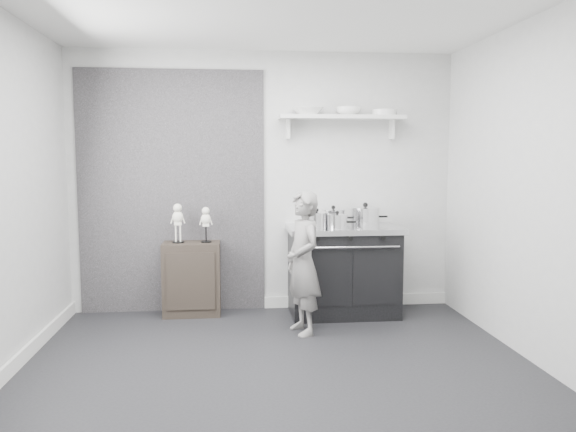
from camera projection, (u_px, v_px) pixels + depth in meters
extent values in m
plane|color=black|center=(279.00, 370.00, 4.25)|extent=(4.00, 4.00, 0.00)
cube|color=#AEAFAC|center=(264.00, 182.00, 5.89)|extent=(4.00, 0.02, 2.70)
cube|color=#AEAFAC|center=(316.00, 220.00, 2.33)|extent=(4.00, 0.02, 2.70)
cube|color=#AEAFAC|center=(537.00, 191.00, 4.32)|extent=(0.02, 3.60, 2.70)
cube|color=silver|center=(278.00, 3.00, 3.97)|extent=(4.00, 3.60, 0.02)
cube|color=black|center=(172.00, 192.00, 5.79)|extent=(1.90, 0.02, 2.50)
cube|color=silver|center=(356.00, 300.00, 6.11)|extent=(2.00, 0.03, 0.12)
cube|color=silver|center=(6.00, 373.00, 4.04)|extent=(0.03, 3.60, 0.12)
cube|color=silver|center=(342.00, 117.00, 5.77)|extent=(1.30, 0.26, 0.04)
cube|color=silver|center=(288.00, 129.00, 5.80)|extent=(0.03, 0.12, 0.20)
cube|color=silver|center=(392.00, 130.00, 5.91)|extent=(0.03, 0.12, 0.20)
cube|color=black|center=(343.00, 273.00, 5.75)|extent=(1.07, 0.64, 0.86)
cube|color=silver|center=(343.00, 229.00, 5.70)|extent=(1.14, 0.69, 0.05)
cube|color=black|center=(323.00, 278.00, 5.41)|extent=(0.45, 0.02, 0.56)
cube|color=black|center=(376.00, 277.00, 5.46)|extent=(0.45, 0.02, 0.56)
cylinder|color=silver|center=(351.00, 247.00, 5.37)|extent=(0.96, 0.02, 0.02)
cylinder|color=black|center=(317.00, 239.00, 5.34)|extent=(0.04, 0.03, 0.04)
cylinder|color=black|center=(350.00, 238.00, 5.38)|extent=(0.04, 0.03, 0.04)
cylinder|color=black|center=(383.00, 238.00, 5.41)|extent=(0.04, 0.03, 0.04)
cube|color=black|center=(192.00, 279.00, 5.73)|extent=(0.58, 0.34, 0.75)
imported|color=slate|center=(303.00, 263.00, 5.10)|extent=(0.43, 0.54, 1.30)
cylinder|color=silver|center=(317.00, 221.00, 5.58)|extent=(0.22, 0.22, 0.14)
cylinder|color=silver|center=(317.00, 213.00, 5.58)|extent=(0.23, 0.23, 0.02)
sphere|color=black|center=(317.00, 210.00, 5.57)|extent=(0.04, 0.04, 0.04)
cylinder|color=black|center=(332.00, 220.00, 5.60)|extent=(0.10, 0.02, 0.02)
cylinder|color=silver|center=(333.00, 218.00, 5.82)|extent=(0.24, 0.24, 0.14)
cylinder|color=silver|center=(333.00, 210.00, 5.81)|extent=(0.24, 0.24, 0.02)
sphere|color=black|center=(333.00, 207.00, 5.80)|extent=(0.04, 0.04, 0.04)
cylinder|color=black|center=(348.00, 218.00, 5.83)|extent=(0.10, 0.02, 0.02)
cylinder|color=silver|center=(365.00, 217.00, 5.83)|extent=(0.29, 0.29, 0.16)
cylinder|color=silver|center=(365.00, 208.00, 5.82)|extent=(0.30, 0.30, 0.02)
sphere|color=black|center=(365.00, 205.00, 5.82)|extent=(0.05, 0.05, 0.05)
cylinder|color=black|center=(383.00, 217.00, 5.85)|extent=(0.10, 0.02, 0.02)
cylinder|color=silver|center=(337.00, 222.00, 5.52)|extent=(0.20, 0.20, 0.12)
cylinder|color=silver|center=(337.00, 215.00, 5.52)|extent=(0.21, 0.21, 0.02)
sphere|color=black|center=(337.00, 213.00, 5.51)|extent=(0.04, 0.04, 0.04)
cylinder|color=black|center=(351.00, 222.00, 5.54)|extent=(0.10, 0.02, 0.02)
imported|color=white|center=(308.00, 111.00, 5.73)|extent=(0.32, 0.32, 0.08)
imported|color=white|center=(349.00, 111.00, 5.78)|extent=(0.26, 0.26, 0.08)
cylinder|color=silver|center=(384.00, 113.00, 5.81)|extent=(0.26, 0.26, 0.06)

